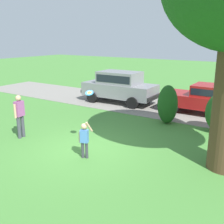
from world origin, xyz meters
TOP-DOWN VIEW (x-y plane):
  - ground_plane at (0.00, 0.00)m, footprint 80.00×80.00m
  - driveway_strip at (0.00, 7.02)m, footprint 28.00×4.40m
  - shrub_near_tree at (1.26, 4.54)m, footprint 0.94×0.85m
  - shrub_centre_left at (3.66, 4.56)m, footprint 1.34×1.15m
  - parked_sedan at (2.30, 7.15)m, footprint 4.40×2.10m
  - parked_suv at (-2.79, 6.83)m, footprint 4.73×2.17m
  - child_thrower at (0.45, -0.57)m, footprint 0.40×0.36m
  - frisbee at (0.01, 0.30)m, footprint 0.30×0.26m
  - adult_onlooker at (-2.90, -0.48)m, footprint 0.25×0.53m

SIDE VIEW (x-z plane):
  - ground_plane at x=0.00m, z-range 0.00..0.00m
  - driveway_strip at x=0.00m, z-range 0.00..0.02m
  - child_thrower at x=0.45m, z-range 0.07..1.36m
  - parked_sedan at x=2.30m, z-range 0.07..1.63m
  - shrub_centre_left at x=3.66m, z-range 0.00..1.73m
  - shrub_near_tree at x=1.26m, z-range 0.00..1.81m
  - adult_onlooker at x=-2.90m, z-range 0.11..1.85m
  - parked_suv at x=-2.79m, z-range 0.12..2.04m
  - frisbee at x=0.01m, z-range 1.93..2.12m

